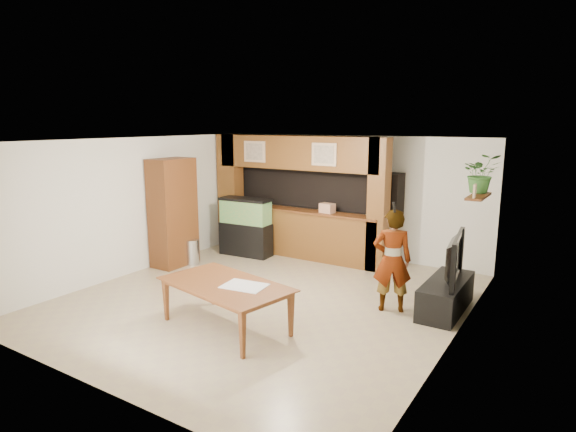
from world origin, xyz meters
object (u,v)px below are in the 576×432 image
Objects in this scene: television at (448,258)px; dining_table at (224,306)px; aquarium at (246,227)px; pantry_cabinet at (173,212)px; person at (392,260)px.

television reaches higher than dining_table.
aquarium is 1.00× the size of television.
television is at bearing 4.78° from pantry_cabinet.
person is at bearing -23.22° from aquarium.
aquarium is 0.67× the size of dining_table.
pantry_cabinet reaches higher than aquarium.
pantry_cabinet reaches higher than person.
dining_table is at bearing -33.47° from pantry_cabinet.
television is 0.85m from person.
pantry_cabinet is at bearing -124.77° from aquarium.
pantry_cabinet is at bearing 158.06° from dining_table.
aquarium is at bearing 59.19° from pantry_cabinet.
pantry_cabinet reaches higher than dining_table.
person reaches higher than dining_table.
pantry_cabinet reaches higher than television.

